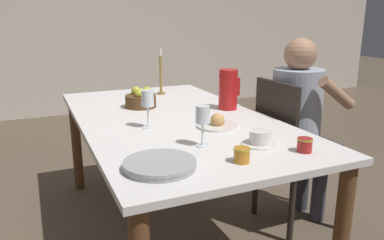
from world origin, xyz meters
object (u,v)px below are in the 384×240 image
Objects in this scene: fruit_bowl at (141,99)px; candlestick_tall at (161,77)px; serving_tray at (160,165)px; wine_glass_juice at (203,117)px; wine_glass_water at (148,100)px; bread_plate at (217,123)px; jam_jar_amber at (305,144)px; red_pitcher at (228,89)px; jam_jar_red at (243,154)px; person_seated at (300,117)px; chair_person_side at (290,152)px; teacup_near_person at (260,139)px.

candlestick_tall is at bearing 53.48° from fruit_bowl.
wine_glass_juice is at bearing 33.31° from serving_tray.
wine_glass_water is 0.37m from bread_plate.
jam_jar_amber is (0.16, -0.47, 0.01)m from bread_plate.
red_pitcher is at bearing 46.65° from serving_tray.
jam_jar_amber is at bearing -95.54° from red_pitcher.
jam_jar_red is (0.06, -0.23, -0.10)m from wine_glass_juice.
person_seated is 0.99m from wine_glass_water.
fruit_bowl is at bearing 92.66° from wine_glass_juice.
chair_person_side is 4.84× the size of fruit_bowl.
red_pitcher is at bearing 53.70° from bread_plate.
serving_tray is at bearing 173.44° from jam_jar_amber.
jam_jar_red is at bearing -75.28° from wine_glass_juice.
wine_glass_water is at bearing -89.77° from person_seated.
fruit_bowl is (-0.87, 0.45, 0.10)m from person_seated.
jam_jar_red is (-0.17, -0.15, 0.01)m from teacup_near_person.
wine_glass_water is 1.27× the size of teacup_near_person.
red_pitcher is 1.25× the size of wine_glass_water.
person_seated is at bearing 37.11° from teacup_near_person.
jam_jar_red is (-0.30, 0.00, 0.00)m from jam_jar_amber.
bread_plate reaches higher than serving_tray.
red_pitcher reaches higher than teacup_near_person.
fruit_bowl is at bearing -121.96° from chair_person_side.
teacup_near_person is 2.33× the size of jam_jar_amber.
candlestick_tall is (0.02, 0.92, 0.11)m from bread_plate.
red_pitcher is 0.54m from fruit_bowl.
chair_person_side is at bearing 55.67° from jam_jar_amber.
candlestick_tall reaches higher than jam_jar_amber.
serving_tray is at bearing -146.69° from wine_glass_juice.
person_seated is 1.21m from serving_tray.
bread_plate is (-0.55, -0.10, 0.27)m from chair_person_side.
jam_jar_red is 1.06m from fruit_bowl.
person_seated is 0.76m from teacup_near_person.
chair_person_side is 0.74m from jam_jar_amber.
red_pitcher is (-0.40, 0.19, 0.17)m from person_seated.
serving_tray is (-0.12, -0.53, -0.13)m from wine_glass_water.
fruit_bowl is (0.09, 0.46, -0.09)m from wine_glass_water.
chair_person_side is 4.38× the size of bread_plate.
bread_plate is (-0.64, -0.13, 0.07)m from person_seated.
wine_glass_water is at bearing 109.79° from wine_glass_juice.
jam_jar_amber is at bearing -38.43° from person_seated.
red_pitcher reaches higher than jam_jar_amber.
wine_glass_water is at bearing 77.23° from serving_tray.
bread_plate is at bearing -126.30° from red_pitcher.
person_seated is 0.48m from red_pitcher.
person_seated is 1.02m from candlestick_tall.
serving_tray is 4.18× the size of jam_jar_amber.
wine_glass_water is 0.56m from serving_tray.
wine_glass_juice is 0.32m from serving_tray.
red_pitcher reaches higher than serving_tray.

